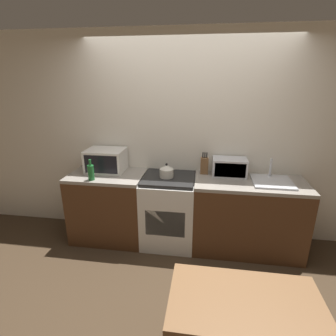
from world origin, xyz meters
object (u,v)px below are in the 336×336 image
object	(u,v)px
kettle	(167,171)
toaster_oven	(229,167)
microwave	(106,160)
bottle	(91,172)
dining_table	(244,314)
stove_range	(169,210)

from	to	relation	value
kettle	toaster_oven	distance (m)	0.77
microwave	toaster_oven	world-z (taller)	microwave
kettle	microwave	size ratio (longest dim) A/B	0.37
microwave	bottle	size ratio (longest dim) A/B	1.91
kettle	bottle	bearing A→B (deg)	-165.68
bottle	dining_table	xyz separation A→B (m)	(1.61, -1.39, -0.37)
microwave	dining_table	size ratio (longest dim) A/B	0.49
kettle	bottle	size ratio (longest dim) A/B	0.71
microwave	bottle	bearing A→B (deg)	-100.56
microwave	toaster_oven	bearing A→B (deg)	2.02
stove_range	kettle	bearing A→B (deg)	-178.10
bottle	dining_table	bearing A→B (deg)	-40.86
stove_range	kettle	distance (m)	0.53
stove_range	dining_table	xyz separation A→B (m)	(0.72, -1.61, 0.17)
bottle	toaster_oven	bearing A→B (deg)	13.35
kettle	dining_table	xyz separation A→B (m)	(0.75, -1.61, -0.35)
dining_table	microwave	bearing A→B (deg)	131.98
bottle	microwave	bearing A→B (deg)	79.44
kettle	dining_table	distance (m)	1.81
kettle	bottle	distance (m)	0.89
kettle	microwave	world-z (taller)	microwave
microwave	toaster_oven	size ratio (longest dim) A/B	1.16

